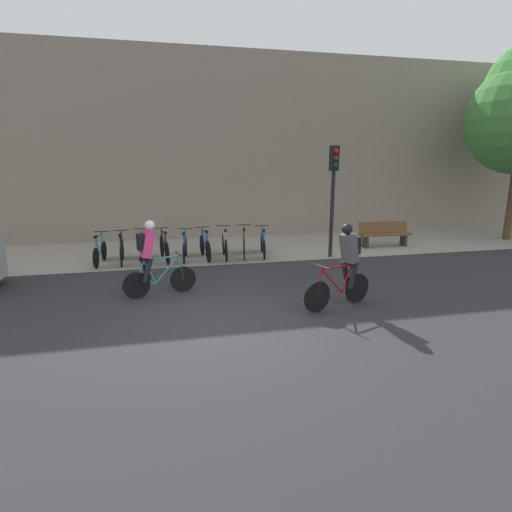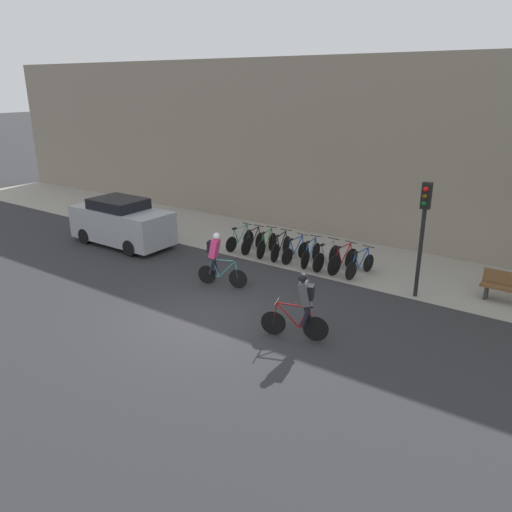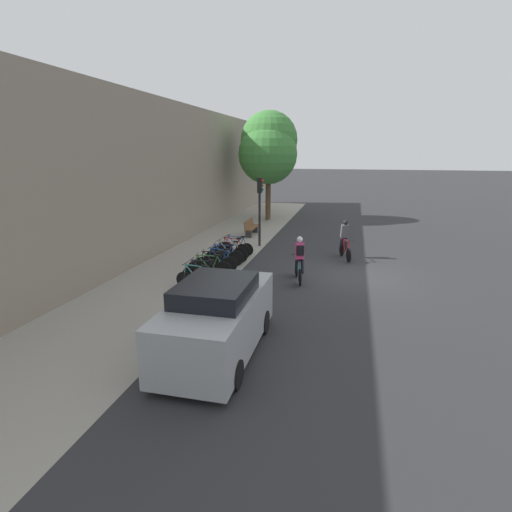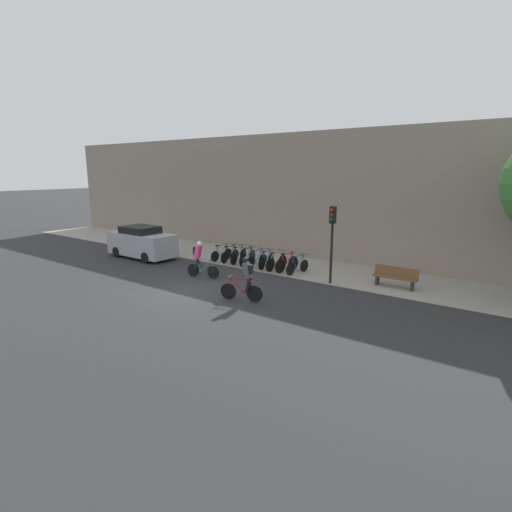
% 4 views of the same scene
% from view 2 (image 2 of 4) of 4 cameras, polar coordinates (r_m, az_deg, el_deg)
% --- Properties ---
extents(ground, '(200.00, 200.00, 0.00)m').
position_cam_2_polar(ground, '(13.94, -5.63, -7.04)').
color(ground, '#2B2B2D').
extents(kerb_strip, '(44.00, 4.50, 0.01)m').
position_cam_2_polar(kerb_strip, '(19.15, 7.57, 0.34)').
color(kerb_strip, gray).
rests_on(kerb_strip, ground).
extents(building_facade, '(44.00, 0.60, 7.16)m').
position_cam_2_polar(building_facade, '(20.60, 11.40, 11.69)').
color(building_facade, gray).
rests_on(building_facade, ground).
extents(cyclist_pink, '(1.64, 0.61, 1.75)m').
position_cam_2_polar(cyclist_pink, '(15.75, -4.54, -0.12)').
color(cyclist_pink, black).
rests_on(cyclist_pink, ground).
extents(cyclist_grey, '(1.68, 0.66, 1.77)m').
position_cam_2_polar(cyclist_grey, '(12.46, 5.30, -5.52)').
color(cyclist_grey, black).
rests_on(cyclist_grey, ground).
extents(parked_bike_0, '(0.46, 1.61, 0.94)m').
position_cam_2_polar(parked_bike_0, '(19.39, -1.85, 1.91)').
color(parked_bike_0, black).
rests_on(parked_bike_0, ground).
extents(parked_bike_1, '(0.46, 1.62, 0.95)m').
position_cam_2_polar(parked_bike_1, '(19.04, -0.33, 1.61)').
color(parked_bike_1, black).
rests_on(parked_bike_1, ground).
extents(parked_bike_2, '(0.47, 1.73, 0.98)m').
position_cam_2_polar(parked_bike_2, '(18.69, 1.24, 1.34)').
color(parked_bike_2, black).
rests_on(parked_bike_2, ground).
extents(parked_bike_3, '(0.46, 1.74, 0.98)m').
position_cam_2_polar(parked_bike_3, '(18.37, 2.86, 0.99)').
color(parked_bike_3, black).
rests_on(parked_bike_3, ground).
extents(parked_bike_4, '(0.46, 1.56, 0.94)m').
position_cam_2_polar(parked_bike_4, '(18.07, 4.53, 0.54)').
color(parked_bike_4, black).
rests_on(parked_bike_4, ground).
extents(parked_bike_5, '(0.46, 1.65, 0.97)m').
position_cam_2_polar(parked_bike_5, '(17.77, 6.27, 0.23)').
color(parked_bike_5, black).
rests_on(parked_bike_5, ground).
extents(parked_bike_6, '(0.46, 1.76, 0.98)m').
position_cam_2_polar(parked_bike_6, '(17.49, 8.06, -0.12)').
color(parked_bike_6, black).
rests_on(parked_bike_6, ground).
extents(parked_bike_7, '(0.47, 1.67, 0.99)m').
position_cam_2_polar(parked_bike_7, '(17.24, 9.91, -0.50)').
color(parked_bike_7, black).
rests_on(parked_bike_7, ground).
extents(parked_bike_8, '(0.46, 1.66, 0.94)m').
position_cam_2_polar(parked_bike_8, '(17.01, 11.80, -1.01)').
color(parked_bike_8, black).
rests_on(parked_bike_8, ground).
extents(traffic_light_pole, '(0.26, 0.30, 3.48)m').
position_cam_2_polar(traffic_light_pole, '(15.20, 18.60, 4.01)').
color(traffic_light_pole, black).
rests_on(traffic_light_pole, ground).
extents(parked_car, '(4.30, 1.84, 1.85)m').
position_cam_2_polar(parked_car, '(20.51, -15.10, 3.71)').
color(parked_car, '#9EA3A8').
rests_on(parked_car, ground).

